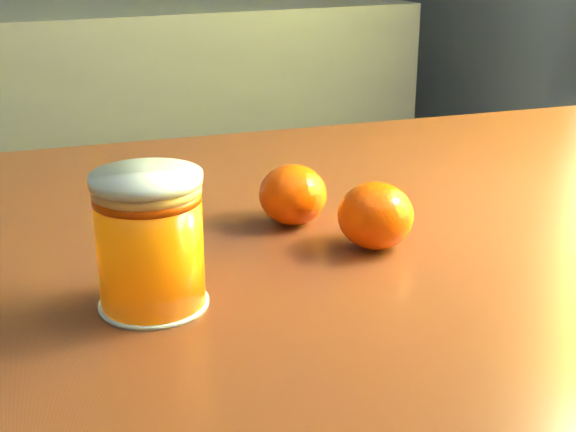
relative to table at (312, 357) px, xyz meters
name	(u,v)px	position (x,y,z in m)	size (l,w,h in m)	color
table	(312,357)	(0.00, 0.00, 0.00)	(1.15, 0.86, 0.82)	brown
juice_glass	(150,242)	(-0.15, -0.05, 0.15)	(0.08, 0.08, 0.10)	#FF6A05
orange_front	(376,216)	(0.05, -0.02, 0.13)	(0.06, 0.06, 0.06)	#ED4904
orange_back	(293,195)	(0.01, 0.06, 0.13)	(0.06, 0.06, 0.05)	#ED4904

